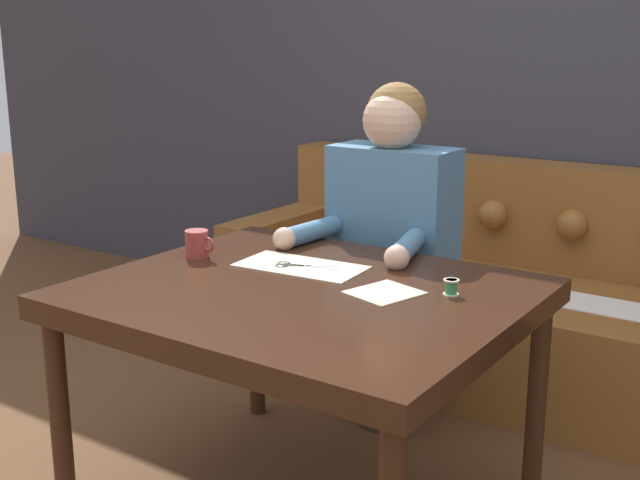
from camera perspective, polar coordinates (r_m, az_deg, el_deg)
wall_back at (r=3.78m, az=16.60°, el=11.62°), size 8.00×0.06×2.60m
dining_table at (r=2.34m, az=-1.13°, el=-4.99°), size 1.23×1.04×0.73m
couch at (r=3.60m, az=11.03°, el=-4.15°), size 2.16×0.88×0.90m
person at (r=2.95m, az=5.05°, el=-1.01°), size 0.51×0.57×1.28m
pattern_paper_main at (r=2.52m, az=-1.38°, el=-1.88°), size 0.41×0.24×0.00m
pattern_paper_offcut at (r=2.26m, az=4.60°, el=-3.76°), size 0.21×0.22×0.00m
scissors at (r=2.52m, az=-1.73°, el=-1.85°), size 0.20×0.13×0.01m
mug at (r=2.64m, az=-8.71°, el=-0.28°), size 0.11×0.08×0.09m
thread_spool at (r=2.27m, az=9.31°, el=-3.33°), size 0.04×0.04×0.05m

